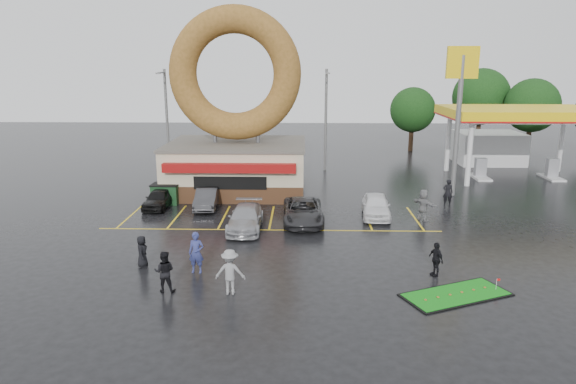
{
  "coord_description": "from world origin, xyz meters",
  "views": [
    {
      "loc": [
        1.87,
        -24.98,
        9.35
      ],
      "look_at": [
        1.1,
        3.75,
        2.2
      ],
      "focal_mm": 32.0,
      "sensor_mm": 36.0,
      "label": 1
    }
  ],
  "objects_px": {
    "streetlight_left": "(167,118)",
    "car_dgrey": "(207,199)",
    "donut_shop": "(236,132)",
    "person_cameraman": "(436,259)",
    "shell_sign": "(460,93)",
    "car_silver": "(246,218)",
    "putting_green": "(456,295)",
    "car_black": "(159,198)",
    "streetlight_mid": "(326,117)",
    "gas_station": "(506,130)",
    "car_white": "(376,206)",
    "dumpster": "(166,194)",
    "car_grey": "(303,211)",
    "streetlight_right": "(458,117)",
    "person_blue": "(196,253)"
  },
  "relations": [
    {
      "from": "streetlight_left",
      "to": "car_silver",
      "type": "height_order",
      "value": "streetlight_left"
    },
    {
      "from": "dumpster",
      "to": "car_silver",
      "type": "bearing_deg",
      "value": -40.26
    },
    {
      "from": "dumpster",
      "to": "putting_green",
      "type": "distance_m",
      "value": 21.3
    },
    {
      "from": "donut_shop",
      "to": "car_silver",
      "type": "bearing_deg",
      "value": -80.24
    },
    {
      "from": "donut_shop",
      "to": "putting_green",
      "type": "relative_size",
      "value": 2.74
    },
    {
      "from": "streetlight_left",
      "to": "dumpster",
      "type": "height_order",
      "value": "streetlight_left"
    },
    {
      "from": "shell_sign",
      "to": "car_black",
      "type": "distance_m",
      "value": 22.1
    },
    {
      "from": "donut_shop",
      "to": "putting_green",
      "type": "bearing_deg",
      "value": -57.86
    },
    {
      "from": "streetlight_left",
      "to": "car_dgrey",
      "type": "height_order",
      "value": "streetlight_left"
    },
    {
      "from": "donut_shop",
      "to": "car_silver",
      "type": "xyz_separation_m",
      "value": [
        1.63,
        -9.47,
        -3.79
      ]
    },
    {
      "from": "car_white",
      "to": "putting_green",
      "type": "xyz_separation_m",
      "value": [
        1.78,
        -11.36,
        -0.68
      ]
    },
    {
      "from": "donut_shop",
      "to": "dumpster",
      "type": "height_order",
      "value": "donut_shop"
    },
    {
      "from": "car_dgrey",
      "to": "dumpster",
      "type": "bearing_deg",
      "value": 156.32
    },
    {
      "from": "dumpster",
      "to": "streetlight_right",
      "type": "bearing_deg",
      "value": 30.84
    },
    {
      "from": "streetlight_right",
      "to": "putting_green",
      "type": "distance_m",
      "value": 28.47
    },
    {
      "from": "donut_shop",
      "to": "person_cameraman",
      "type": "height_order",
      "value": "donut_shop"
    },
    {
      "from": "gas_station",
      "to": "dumpster",
      "type": "bearing_deg",
      "value": -156.75
    },
    {
      "from": "shell_sign",
      "to": "dumpster",
      "type": "relative_size",
      "value": 5.89
    },
    {
      "from": "dumpster",
      "to": "shell_sign",
      "type": "bearing_deg",
      "value": 10.26
    },
    {
      "from": "car_silver",
      "to": "streetlight_right",
      "type": "bearing_deg",
      "value": 46.67
    },
    {
      "from": "streetlight_left",
      "to": "putting_green",
      "type": "xyz_separation_m",
      "value": [
        18.35,
        -25.01,
        -4.75
      ]
    },
    {
      "from": "car_black",
      "to": "dumpster",
      "type": "distance_m",
      "value": 1.13
    },
    {
      "from": "donut_shop",
      "to": "streetlight_left",
      "type": "xyz_separation_m",
      "value": [
        -7.0,
        6.95,
        0.32
      ]
    },
    {
      "from": "gas_station",
      "to": "car_grey",
      "type": "distance_m",
      "value": 24.29
    },
    {
      "from": "streetlight_right",
      "to": "car_black",
      "type": "relative_size",
      "value": 2.39
    },
    {
      "from": "car_dgrey",
      "to": "car_white",
      "type": "bearing_deg",
      "value": -12.36
    },
    {
      "from": "donut_shop",
      "to": "person_cameraman",
      "type": "xyz_separation_m",
      "value": [
        10.98,
        -15.98,
        -3.67
      ]
    },
    {
      "from": "gas_station",
      "to": "streetlight_mid",
      "type": "bearing_deg",
      "value": -179.92
    },
    {
      "from": "streetlight_left",
      "to": "dumpster",
      "type": "xyz_separation_m",
      "value": [
        2.5,
        -10.8,
        -4.13
      ]
    },
    {
      "from": "gas_station",
      "to": "car_white",
      "type": "height_order",
      "value": "gas_station"
    },
    {
      "from": "car_black",
      "to": "car_silver",
      "type": "bearing_deg",
      "value": -32.92
    },
    {
      "from": "person_blue",
      "to": "dumpster",
      "type": "height_order",
      "value": "person_blue"
    },
    {
      "from": "shell_sign",
      "to": "car_silver",
      "type": "xyz_separation_m",
      "value": [
        -14.37,
        -8.5,
        -6.7
      ]
    },
    {
      "from": "streetlight_left",
      "to": "car_dgrey",
      "type": "relative_size",
      "value": 2.27
    },
    {
      "from": "car_black",
      "to": "car_grey",
      "type": "relative_size",
      "value": 0.74
    },
    {
      "from": "car_black",
      "to": "dumpster",
      "type": "xyz_separation_m",
      "value": [
        0.17,
        1.12,
        0.01
      ]
    },
    {
      "from": "car_black",
      "to": "shell_sign",
      "type": "bearing_deg",
      "value": 13.59
    },
    {
      "from": "gas_station",
      "to": "dumpster",
      "type": "xyz_separation_m",
      "value": [
        -27.5,
        -11.82,
        -3.05
      ]
    },
    {
      "from": "gas_station",
      "to": "streetlight_left",
      "type": "relative_size",
      "value": 1.52
    },
    {
      "from": "dumpster",
      "to": "car_grey",
      "type": "bearing_deg",
      "value": -21.55
    },
    {
      "from": "gas_station",
      "to": "person_cameraman",
      "type": "bearing_deg",
      "value": -116.65
    },
    {
      "from": "person_cameraman",
      "to": "car_dgrey",
      "type": "bearing_deg",
      "value": -154.91
    },
    {
      "from": "streetlight_mid",
      "to": "streetlight_right",
      "type": "height_order",
      "value": "same"
    },
    {
      "from": "car_dgrey",
      "to": "car_silver",
      "type": "height_order",
      "value": "car_silver"
    },
    {
      "from": "car_black",
      "to": "streetlight_mid",
      "type": "bearing_deg",
      "value": 50.54
    },
    {
      "from": "car_white",
      "to": "streetlight_mid",
      "type": "bearing_deg",
      "value": 104.86
    },
    {
      "from": "streetlight_right",
      "to": "car_black",
      "type": "height_order",
      "value": "streetlight_right"
    },
    {
      "from": "car_grey",
      "to": "putting_green",
      "type": "height_order",
      "value": "car_grey"
    },
    {
      "from": "shell_sign",
      "to": "streetlight_mid",
      "type": "distance_m",
      "value": 12.93
    },
    {
      "from": "gas_station",
      "to": "dumpster",
      "type": "distance_m",
      "value": 30.09
    }
  ]
}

